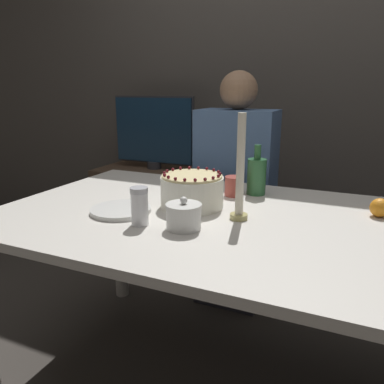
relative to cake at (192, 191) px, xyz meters
The scene contains 14 objects.
ground_plane 0.79m from the cake, 29.02° to the right, with size 12.00×12.00×0.00m, color #3D3833.
wall_behind 1.45m from the cake, 86.11° to the left, with size 8.00×0.05×2.60m.
dining_table 0.19m from the cake, 29.02° to the right, with size 1.53×0.98×0.72m.
cake is the anchor object (origin of this frame).
sugar_bowl 0.23m from the cake, 72.57° to the right, with size 0.11×0.11×0.11m.
sugar_shaker 0.26m from the cake, 107.34° to the right, with size 0.06×0.06×0.13m.
plate_stack 0.27m from the cake, 141.70° to the right, with size 0.22×0.22×0.02m.
candle 0.23m from the cake, 17.04° to the right, with size 0.06×0.06×0.36m.
bottle 0.32m from the cake, 57.00° to the left, with size 0.08×0.08×0.21m.
cup 0.23m from the cake, 65.22° to the left, with size 0.08×0.08×0.08m.
orange_fruit_0 0.66m from the cake, 13.95° to the left, with size 0.07×0.07×0.07m.
person_man_blue_shirt 0.68m from the cake, 92.49° to the left, with size 0.40×0.34×1.24m.
side_cabinet 1.38m from the cake, 125.89° to the left, with size 0.76×0.51×0.61m.
tv_monitor 1.30m from the cake, 125.82° to the left, with size 0.61×0.10×0.50m.
Camera 1 is at (0.45, -1.18, 1.15)m, focal length 35.00 mm.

